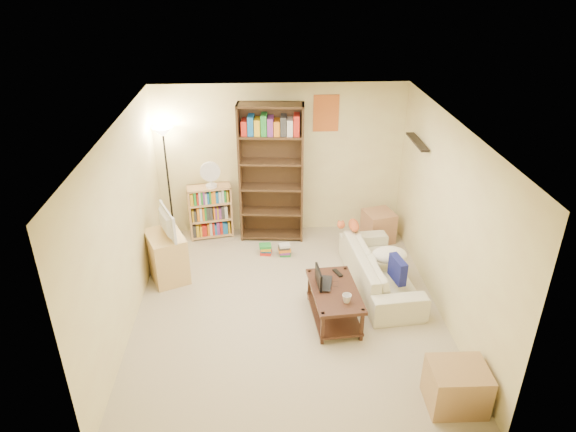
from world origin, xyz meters
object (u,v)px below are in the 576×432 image
Objects in this scene: tabby_cat at (352,225)px; laptop at (330,284)px; side_table at (378,226)px; short_bookshelf at (210,212)px; end_cabinet at (457,386)px; sofa at (380,269)px; coffee_table at (334,299)px; mug at (347,298)px; floor_lamp at (165,151)px; television at (163,223)px; tall_bookshelf at (271,171)px; tv_stand at (167,256)px; desk_fan at (210,174)px.

tabby_cat is 1.40m from laptop.
side_table reaches higher than laptop.
tabby_cat is 0.48× the size of short_bookshelf.
sofa is at bearing 98.41° from end_cabinet.
laptop is (-0.05, 0.10, 0.17)m from coffee_table.
side_table is (0.90, 2.29, -0.26)m from mug.
mug reaches higher than coffee_table.
mug is (-0.33, -1.68, -0.11)m from tabby_cat.
floor_lamp is (-2.82, 0.92, 0.89)m from tabby_cat.
tall_bookshelf reaches higher than television.
short_bookshelf is (-2.19, 0.92, -0.17)m from tabby_cat.
tall_bookshelf reaches higher than sofa.
sofa is 3.78× the size of side_table.
tabby_cat is 0.73× the size of end_cabinet.
tv_stand is at bearing -124.26° from short_bookshelf.
mug is 0.07× the size of floor_lamp.
end_cabinet is (3.35, -2.58, -0.11)m from tv_stand.
floor_lamp reaches higher than laptop.
desk_fan is (-2.14, 0.87, 0.51)m from tabby_cat.
sofa is 2.14× the size of short_bookshelf.
television reaches higher than short_bookshelf.
television is (-2.38, 1.37, 0.39)m from mug.
tv_stand is 1.06× the size of television.
desk_fan reaches higher than coffee_table.
tabby_cat is at bearing -22.24° from desk_fan.
short_bookshelf reaches higher than laptop.
end_cabinet reaches higher than laptop.
mug is 2.77m from television.
side_table is at bearing -17.14° from short_bookshelf.
television is at bearing -138.92° from tall_bookshelf.
laptop is at bearing -110.61° from tabby_cat.
television reaches higher than mug.
tabby_cat is 2.36m from desk_fan.
coffee_table is 0.48× the size of tall_bookshelf.
floor_lamp reaches higher than short_bookshelf.
mug is at bearing -46.24° from floor_lamp.
coffee_table is 2.50m from tall_bookshelf.
floor_lamp is at bearing 169.09° from short_bookshelf.
tall_bookshelf reaches higher than side_table.
laptop is 0.45× the size of short_bookshelf.
desk_fan is at bearing 39.93° from tv_stand.
mug is at bearing -53.78° from tv_stand.
end_cabinet is (0.63, -2.89, -0.37)m from tabby_cat.
tabby_cat is at bearing -33.69° from short_bookshelf.
mug is at bearing -65.35° from short_bookshelf.
floor_lamp reaches higher than desk_fan.
sofa is 2.98m from short_bookshelf.
tv_stand is at bearing -164.25° from side_table.
tv_stand is 1.69m from floor_lamp.
television is 1.34m from desk_fan.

